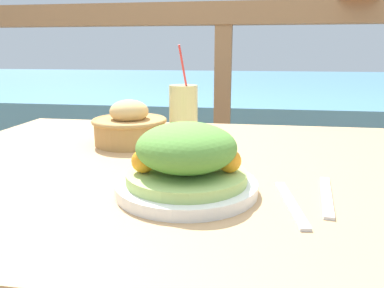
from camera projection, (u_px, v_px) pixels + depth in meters
The scene contains 8 objects.
patio_table at pixel (193, 198), 0.83m from camera, with size 1.25×0.92×0.70m.
railing_fence at pixel (223, 74), 1.60m from camera, with size 2.80×0.08×1.13m.
sea_backdrop at pixel (238, 109), 4.13m from camera, with size 12.00×4.00×0.62m.
salad_plate at pixel (186, 163), 0.63m from camera, with size 0.24×0.24×0.12m.
drink_glass at pixel (184, 116), 0.92m from camera, with size 0.07×0.07×0.25m.
bread_basket at pixel (130, 126), 0.96m from camera, with size 0.19×0.19×0.11m.
fork at pixel (291, 204), 0.59m from camera, with size 0.04×0.18×0.00m.
knife at pixel (327, 196), 0.62m from camera, with size 0.04×0.18×0.00m.
Camera 1 is at (0.12, -0.76, 0.94)m, focal length 35.00 mm.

